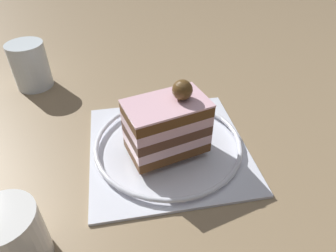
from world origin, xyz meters
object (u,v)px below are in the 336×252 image
object	(u,v)px
drink_glass_near	(13,239)
fork	(172,110)
dessert_plate	(168,145)
cake_slice	(167,126)
drink_glass_far	(31,67)

from	to	relation	value
drink_glass_near	fork	bearing A→B (deg)	-43.14
dessert_plate	cake_slice	xyz separation A→B (m)	(-0.02, 0.00, 0.05)
dessert_plate	fork	distance (m)	0.08
dessert_plate	fork	size ratio (longest dim) A/B	2.22
cake_slice	fork	world-z (taller)	cake_slice
dessert_plate	drink_glass_near	distance (m)	0.25
cake_slice	fork	xyz separation A→B (m)	(0.09, -0.02, -0.04)
fork	drink_glass_near	world-z (taller)	drink_glass_near
fork	drink_glass_near	xyz separation A→B (m)	(-0.23, 0.22, 0.02)
dessert_plate	cake_slice	world-z (taller)	cake_slice
dessert_plate	drink_glass_near	size ratio (longest dim) A/B	3.22
fork	drink_glass_far	world-z (taller)	drink_glass_far
dessert_plate	cake_slice	distance (m)	0.06
fork	drink_glass_far	bearing A→B (deg)	58.03
drink_glass_far	cake_slice	bearing A→B (deg)	-137.07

